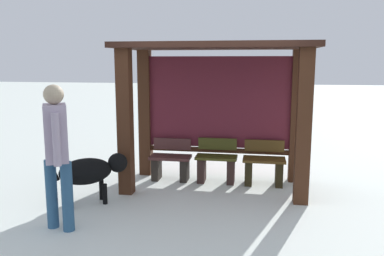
# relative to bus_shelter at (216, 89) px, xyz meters

# --- Properties ---
(ground_plane) EXTENTS (60.00, 60.00, 0.00)m
(ground_plane) POSITION_rel_bus_shelter_xyz_m (0.00, -0.16, -1.61)
(ground_plane) COLOR white
(bus_shelter) EXTENTS (3.08, 1.51, 2.35)m
(bus_shelter) POSITION_rel_bus_shelter_xyz_m (0.00, 0.00, 0.00)
(bus_shelter) COLOR #412415
(bus_shelter) RESTS_ON ground
(bench_left_inside) EXTENTS (0.71, 0.36, 0.71)m
(bench_left_inside) POSITION_rel_bus_shelter_xyz_m (-0.81, 0.11, -1.31)
(bench_left_inside) COLOR #4D2A29
(bench_left_inside) RESTS_ON ground
(bench_center_inside) EXTENTS (0.71, 0.37, 0.74)m
(bench_center_inside) POSITION_rel_bus_shelter_xyz_m (0.00, 0.11, -1.30)
(bench_center_inside) COLOR #3F3F16
(bench_center_inside) RESTS_ON ground
(bench_right_inside) EXTENTS (0.71, 0.40, 0.73)m
(bench_right_inside) POSITION_rel_bus_shelter_xyz_m (0.81, 0.11, -1.31)
(bench_right_inside) COLOR #513A17
(bench_right_inside) RESTS_ON ground
(person_walking) EXTENTS (0.43, 0.55, 1.80)m
(person_walking) POSITION_rel_bus_shelter_xyz_m (-1.70, -2.15, -0.56)
(person_walking) COLOR #B7A7BE
(person_walking) RESTS_ON ground
(dog) EXTENTS (0.97, 0.78, 0.72)m
(dog) POSITION_rel_bus_shelter_xyz_m (-1.68, -1.23, -1.12)
(dog) COLOR black
(dog) RESTS_ON ground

